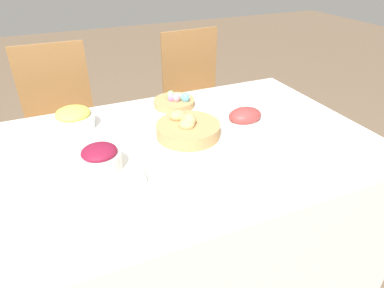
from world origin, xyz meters
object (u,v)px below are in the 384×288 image
at_px(dinner_plate, 223,187).
at_px(ham_platter, 245,117).
at_px(knife, 258,178).
at_px(drinking_cup, 257,147).
at_px(egg_basket, 175,101).
at_px(pineapple_bowl, 74,118).
at_px(fork, 185,199).
at_px(chair_far_right, 197,99).
at_px(beet_salad_bowl, 100,158).
at_px(bread_basket, 188,128).
at_px(butter_dish, 129,179).
at_px(chair_far_left, 62,123).
at_px(spoon, 265,176).

bearing_deg(dinner_plate, ham_platter, 50.78).
xyz_separation_m(dinner_plate, knife, (0.14, 0.00, -0.00)).
bearing_deg(drinking_cup, egg_basket, 102.39).
distance_m(egg_basket, knife, 0.72).
height_order(egg_basket, ham_platter, egg_basket).
bearing_deg(dinner_plate, drinking_cup, 31.24).
xyz_separation_m(ham_platter, pineapple_bowl, (-0.75, 0.26, 0.02)).
bearing_deg(fork, knife, 3.35).
distance_m(chair_far_right, beet_salad_bowl, 1.28).
relative_size(chair_far_right, bread_basket, 3.46).
bearing_deg(bread_basket, ham_platter, 3.43).
xyz_separation_m(bread_basket, fork, (-0.18, -0.40, -0.03)).
height_order(dinner_plate, butter_dish, butter_dish).
bearing_deg(chair_far_right, fork, -119.16).
bearing_deg(drinking_cup, fork, -159.58).
xyz_separation_m(chair_far_left, dinner_plate, (0.46, -1.23, 0.23)).
relative_size(pineapple_bowl, fork, 0.93).
bearing_deg(pineapple_bowl, fork, -68.42).
xyz_separation_m(chair_far_left, beet_salad_bowl, (0.10, -0.94, 0.27)).
bearing_deg(chair_far_right, egg_basket, -128.26).
xyz_separation_m(chair_far_right, knife, (-0.32, -1.23, 0.23)).
bearing_deg(chair_far_right, knife, -107.53).
xyz_separation_m(chair_far_left, butter_dish, (0.17, -1.07, 0.24)).
distance_m(chair_far_left, egg_basket, 0.80).
relative_size(bread_basket, ham_platter, 1.12).
distance_m(dinner_plate, spoon, 0.17).
xyz_separation_m(pineapple_bowl, drinking_cup, (0.64, -0.54, -0.01)).
relative_size(chair_far_left, dinner_plate, 4.12).
distance_m(fork, butter_dish, 0.22).
relative_size(beet_salad_bowl, fork, 0.79).
height_order(dinner_plate, fork, dinner_plate).
bearing_deg(beet_salad_bowl, fork, -52.68).
xyz_separation_m(egg_basket, fork, (-0.24, -0.72, -0.02)).
height_order(egg_basket, spoon, egg_basket).
height_order(ham_platter, dinner_plate, ham_platter).
bearing_deg(ham_platter, knife, -115.33).
distance_m(egg_basket, beet_salad_bowl, 0.63).
bearing_deg(chair_far_right, beet_salad_bowl, -134.13).
height_order(bread_basket, ham_platter, bread_basket).
height_order(beet_salad_bowl, drinking_cup, beet_salad_bowl).
bearing_deg(chair_far_left, dinner_plate, -68.38).
xyz_separation_m(egg_basket, pineapple_bowl, (-0.51, -0.04, 0.02)).
distance_m(chair_far_right, bread_basket, 0.97).
xyz_separation_m(dinner_plate, drinking_cup, (0.23, 0.14, 0.03)).
height_order(bread_basket, spoon, bread_basket).
distance_m(chair_far_left, fork, 1.29).
distance_m(chair_far_right, drinking_cup, 1.15).
height_order(beet_salad_bowl, dinner_plate, beet_salad_bowl).
height_order(chair_far_left, pineapple_bowl, chair_far_left).
height_order(ham_platter, drinking_cup, drinking_cup).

